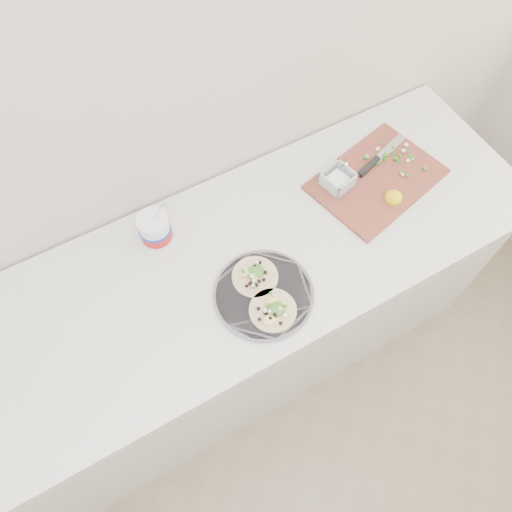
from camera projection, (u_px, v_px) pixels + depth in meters
counter at (189, 339)px, 1.89m from camera, size 2.44×0.66×0.90m
taco_plate at (264, 293)px, 1.47m from camera, size 0.30×0.30×0.04m
tub at (156, 228)px, 1.52m from camera, size 0.10×0.10×0.22m
cutboard at (374, 176)px, 1.69m from camera, size 0.48×0.39×0.07m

